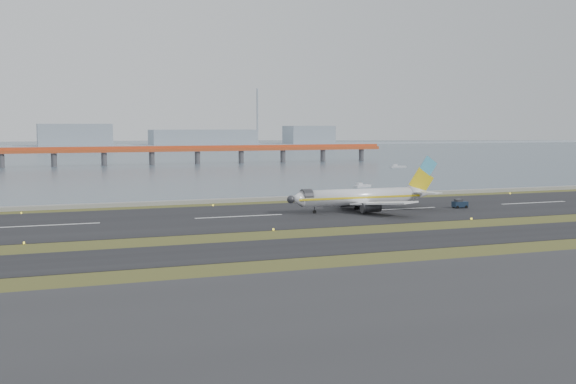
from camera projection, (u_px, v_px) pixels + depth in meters
The scene contains 12 objects.
ground at pixel (287, 236), 131.34m from camera, with size 1000.00×1000.00×0.00m, color #384418.
apron_strip at pixel (462, 306), 80.12m from camera, with size 1000.00×50.00×0.10m, color #2E2E31.
taxiway_strip at pixel (313, 246), 120.16m from camera, with size 1000.00×18.00×0.10m, color black.
runway_strip at pixel (239, 217), 159.26m from camera, with size 1000.00×45.00×0.10m, color black.
seawall at pixel (206, 201), 187.15m from camera, with size 1000.00×2.50×1.00m, color gray.
bay_water at pixel (78, 152), 559.62m from camera, with size 1400.00×800.00×1.30m, color #475566.
red_pier at pixel (152, 151), 370.50m from camera, with size 260.00×5.00×10.20m.
far_shoreline at pixel (79, 140), 712.84m from camera, with size 1400.00×80.00×60.50m.
airliner at pixel (364, 197), 169.13m from camera, with size 38.52×32.89×12.80m.
pushback_tug at pixel (460, 204), 175.72m from camera, with size 3.64×2.28×2.26m.
workboat_near at pixel (362, 186), 235.70m from camera, with size 6.68×3.98×1.55m.
workboat_far at pixel (398, 167), 346.00m from camera, with size 7.48×3.98×1.73m.
Camera 1 is at (-45.98, -121.64, 20.07)m, focal length 45.00 mm.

